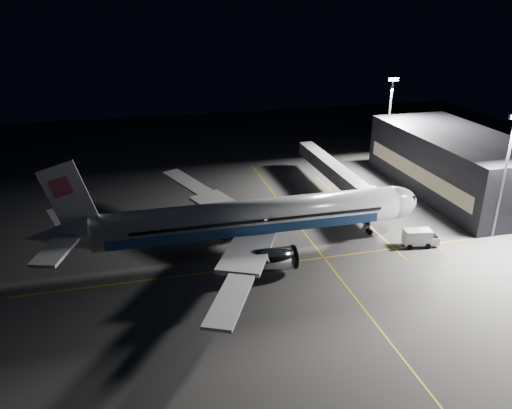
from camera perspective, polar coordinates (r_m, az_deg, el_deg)
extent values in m
plane|color=#4C4C4F|center=(80.00, -0.53, -4.95)|extent=(200.00, 200.00, 0.00)
cube|color=gold|center=(82.66, 6.24, -4.13)|extent=(0.25, 80.00, 0.01)
cube|color=gold|center=(74.89, 0.57, -7.01)|extent=(70.00, 0.25, 0.01)
cube|color=gold|center=(95.37, 10.96, -0.65)|extent=(0.25, 40.00, 0.01)
cylinder|color=silver|center=(77.68, -0.54, -1.48)|extent=(48.00, 5.60, 5.60)
ellipsoid|color=silver|center=(86.09, 15.17, 0.18)|extent=(8.96, 5.60, 5.60)
cube|color=black|center=(86.85, 16.57, 0.93)|extent=(2.20, 3.40, 0.90)
cone|color=silver|center=(76.65, -21.75, -3.32)|extent=(9.00, 5.49, 5.49)
cube|color=navy|center=(80.32, -1.70, -1.35)|extent=(42.24, 0.25, 1.50)
cube|color=navy|center=(75.40, -0.78, -3.02)|extent=(42.24, 0.25, 1.50)
cube|color=silver|center=(85.01, -3.46, -0.50)|extent=(11.36, 15.23, 1.53)
cube|color=silver|center=(70.87, -0.97, -5.44)|extent=(11.36, 15.23, 1.53)
cube|color=silver|center=(95.56, -7.85, 2.56)|extent=(8.57, 13.22, 1.31)
cube|color=silver|center=(59.02, -2.93, -10.80)|extent=(8.57, 13.22, 1.31)
cube|color=silver|center=(81.17, -21.06, -1.53)|extent=(6.20, 9.67, 0.45)
cube|color=silver|center=(71.80, -21.82, -4.84)|extent=(6.20, 9.67, 0.45)
cube|color=white|center=(74.09, -20.65, 0.95)|extent=(7.53, 0.40, 10.28)
cube|color=#D64964|center=(73.73, -21.42, 1.90)|extent=(3.22, 0.55, 3.22)
cylinder|color=#B7B7BF|center=(87.06, -1.17, -0.71)|extent=(5.60, 3.40, 3.40)
cylinder|color=#B7B7BF|center=(71.41, 2.13, -6.27)|extent=(5.60, 3.40, 3.40)
cylinder|color=#9999A0|center=(86.10, 12.85, -2.53)|extent=(0.26, 0.26, 2.50)
cylinder|color=black|center=(86.44, 12.81, -3.01)|extent=(0.90, 0.70, 0.90)
cylinder|color=#9999A0|center=(82.63, -3.26, -3.07)|extent=(0.26, 0.26, 2.50)
cylinder|color=#9999A0|center=(75.12, -1.98, -5.84)|extent=(0.26, 0.26, 2.50)
cylinder|color=black|center=(82.94, -3.25, -3.51)|extent=(1.10, 1.60, 1.10)
cylinder|color=black|center=(75.46, -1.98, -6.30)|extent=(1.10, 1.60, 1.10)
cube|color=black|center=(108.48, 21.94, 4.35)|extent=(18.00, 40.00, 12.00)
cube|color=brown|center=(103.82, 17.78, 3.56)|extent=(0.15, 36.00, 3.00)
cube|color=#B2B2B7|center=(102.29, 8.83, 3.88)|extent=(3.00, 33.90, 2.80)
cube|color=#B2B2B7|center=(88.85, 12.72, 0.64)|extent=(3.60, 3.20, 3.40)
cylinder|color=#9999A0|center=(90.01, 12.55, -1.16)|extent=(0.70, 0.70, 3.10)
cylinder|color=black|center=(89.77, 12.74, -2.08)|extent=(0.70, 0.30, 0.70)
cylinder|color=black|center=(91.22, 12.24, -1.63)|extent=(0.70, 0.30, 0.70)
cylinder|color=#59595E|center=(118.86, 14.88, 8.75)|extent=(0.44, 0.44, 20.00)
cube|color=#59595E|center=(116.94, 15.40, 13.64)|extent=(2.40, 0.50, 0.80)
cube|color=white|center=(116.64, 15.48, 13.61)|extent=(2.20, 0.15, 0.60)
cylinder|color=#59595E|center=(88.90, 26.42, 2.50)|extent=(0.44, 0.44, 20.00)
cube|color=silver|center=(83.80, 17.94, -3.52)|extent=(4.58, 2.80, 2.36)
cube|color=silver|center=(85.10, 19.49, -3.81)|extent=(2.02, 2.29, 1.29)
cube|color=black|center=(84.87, 19.54, -3.48)|extent=(1.56, 2.01, 0.54)
cylinder|color=black|center=(85.83, 18.49, -3.87)|extent=(0.89, 0.40, 0.86)
cylinder|color=black|center=(84.01, 19.07, -4.55)|extent=(0.89, 0.40, 0.86)
cylinder|color=black|center=(84.70, 16.62, -4.00)|extent=(0.89, 0.40, 0.86)
cylinder|color=black|center=(82.85, 17.16, -4.69)|extent=(0.89, 0.40, 0.86)
cube|color=black|center=(87.89, -1.78, -1.68)|extent=(3.05, 2.24, 1.26)
cube|color=black|center=(87.56, -1.79, -1.20)|extent=(1.36, 1.36, 0.69)
sphere|color=#FFF2CC|center=(86.93, -1.89, -1.97)|extent=(0.30, 0.30, 0.30)
sphere|color=#FFF2CC|center=(87.36, -1.20, -1.83)|extent=(0.30, 0.30, 0.30)
cylinder|color=black|center=(89.29, -1.43, -1.63)|extent=(0.73, 0.39, 0.69)
cylinder|color=black|center=(87.68, -0.90, -2.11)|extent=(0.73, 0.39, 0.69)
cylinder|color=black|center=(88.54, -2.65, -1.87)|extent=(0.73, 0.39, 0.69)
cylinder|color=black|center=(86.91, -2.14, -2.35)|extent=(0.73, 0.39, 0.69)
cone|color=#F1390A|center=(89.55, -4.35, -1.63)|extent=(0.45, 0.45, 0.67)
cone|color=#F1390A|center=(86.68, -1.92, -2.47)|extent=(0.37, 0.37, 0.56)
cone|color=#F1390A|center=(93.29, 0.53, -0.56)|extent=(0.40, 0.40, 0.59)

